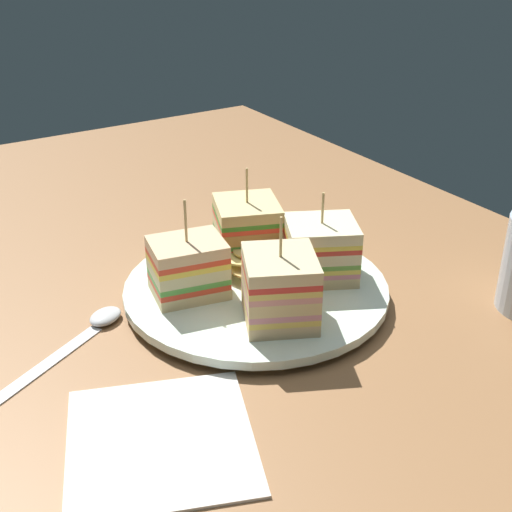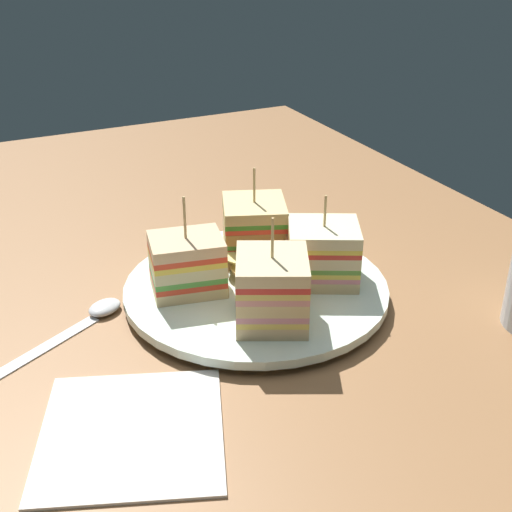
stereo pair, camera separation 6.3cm
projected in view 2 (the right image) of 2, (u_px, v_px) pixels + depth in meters
ground_plane at (256, 306)px, 65.73cm from camera, size 121.83×71.10×1.80cm
plate at (256, 290)px, 64.90cm from camera, size 24.90×24.90×1.50cm
sandwich_wedge_0 at (254, 229)px, 68.95cm from camera, size 8.31×8.04×9.29cm
sandwich_wedge_1 at (188, 264)px, 62.59cm from camera, size 6.38×7.45×9.28cm
sandwich_wedge_2 at (272, 289)px, 57.74cm from camera, size 8.48×8.20×9.63cm
sandwich_wedge_3 at (323, 253)px, 64.26cm from camera, size 8.16×8.48×8.60cm
chip_pile at (259, 260)px, 66.10cm from camera, size 6.60×8.47×2.57cm
spoon at (84, 320)px, 61.08cm from camera, size 9.07×14.43×1.00cm
napkin at (132, 430)px, 48.49cm from camera, size 16.90×16.71×0.50cm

